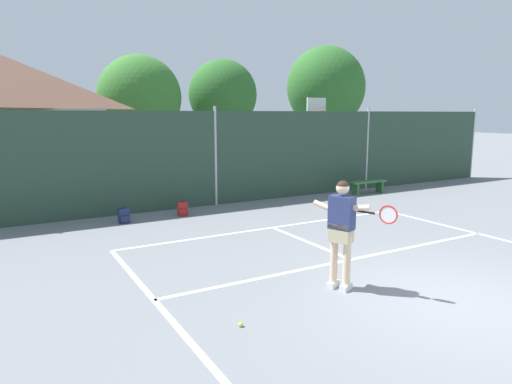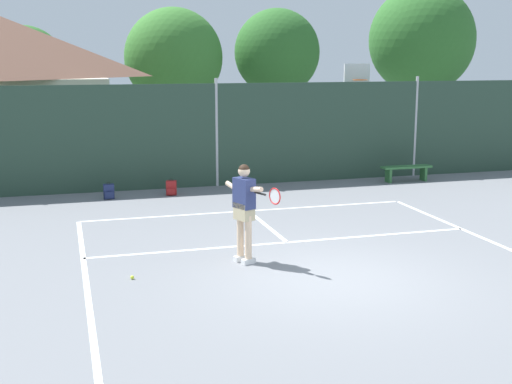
{
  "view_description": "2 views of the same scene",
  "coord_description": "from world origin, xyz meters",
  "px_view_note": "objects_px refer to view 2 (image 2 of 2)",
  "views": [
    {
      "loc": [
        -6.08,
        -4.26,
        2.93
      ],
      "look_at": [
        -0.32,
        5.81,
        0.92
      ],
      "focal_mm": 31.85,
      "sensor_mm": 36.0,
      "label": 1
    },
    {
      "loc": [
        -4.35,
        -10.34,
        3.78
      ],
      "look_at": [
        -0.33,
        3.66,
        0.86
      ],
      "focal_mm": 47.5,
      "sensor_mm": 36.0,
      "label": 2
    }
  ],
  "objects_px": {
    "basketball_hoop": "(356,102)",
    "tennis_player": "(245,204)",
    "backpack_red": "(171,188)",
    "tennis_ball": "(132,277)",
    "backpack_navy": "(109,192)",
    "courtside_bench": "(406,170)"
  },
  "relations": [
    {
      "from": "backpack_red",
      "to": "courtside_bench",
      "type": "distance_m",
      "value": 7.28
    },
    {
      "from": "backpack_navy",
      "to": "courtside_bench",
      "type": "height_order",
      "value": "courtside_bench"
    },
    {
      "from": "basketball_hoop",
      "to": "courtside_bench",
      "type": "bearing_deg",
      "value": -73.81
    },
    {
      "from": "tennis_ball",
      "to": "courtside_bench",
      "type": "distance_m",
      "value": 11.54
    },
    {
      "from": "backpack_red",
      "to": "courtside_bench",
      "type": "height_order",
      "value": "courtside_bench"
    },
    {
      "from": "backpack_navy",
      "to": "courtside_bench",
      "type": "relative_size",
      "value": 0.29
    },
    {
      "from": "tennis_ball",
      "to": "backpack_red",
      "type": "xyz_separation_m",
      "value": [
        1.8,
        7.02,
        0.16
      ]
    },
    {
      "from": "tennis_player",
      "to": "tennis_ball",
      "type": "bearing_deg",
      "value": -169.26
    },
    {
      "from": "basketball_hoop",
      "to": "tennis_player",
      "type": "xyz_separation_m",
      "value": [
        -6.27,
        -9.07,
        -1.2
      ]
    },
    {
      "from": "tennis_player",
      "to": "courtside_bench",
      "type": "bearing_deg",
      "value": 43.96
    },
    {
      "from": "tennis_player",
      "to": "backpack_red",
      "type": "distance_m",
      "value": 6.69
    },
    {
      "from": "tennis_ball",
      "to": "backpack_navy",
      "type": "distance_m",
      "value": 6.98
    },
    {
      "from": "tennis_ball",
      "to": "backpack_navy",
      "type": "relative_size",
      "value": 0.14
    },
    {
      "from": "backpack_navy",
      "to": "backpack_red",
      "type": "xyz_separation_m",
      "value": [
        1.7,
        0.04,
        0.0
      ]
    },
    {
      "from": "courtside_bench",
      "to": "backpack_red",
      "type": "bearing_deg",
      "value": -179.32
    },
    {
      "from": "basketball_hoop",
      "to": "backpack_red",
      "type": "distance_m",
      "value": 7.35
    },
    {
      "from": "basketball_hoop",
      "to": "backpack_navy",
      "type": "xyz_separation_m",
      "value": [
        -8.29,
        -2.5,
        -2.12
      ]
    },
    {
      "from": "basketball_hoop",
      "to": "backpack_red",
      "type": "bearing_deg",
      "value": -159.58
    },
    {
      "from": "basketball_hoop",
      "to": "tennis_player",
      "type": "distance_m",
      "value": 11.09
    },
    {
      "from": "tennis_player",
      "to": "basketball_hoop",
      "type": "bearing_deg",
      "value": 55.37
    },
    {
      "from": "tennis_player",
      "to": "backpack_navy",
      "type": "bearing_deg",
      "value": 107.15
    },
    {
      "from": "tennis_player",
      "to": "courtside_bench",
      "type": "height_order",
      "value": "tennis_player"
    }
  ]
}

